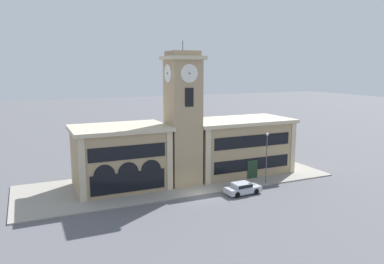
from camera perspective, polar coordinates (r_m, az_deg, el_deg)
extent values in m
plane|color=#56565B|center=(43.58, 1.29, -9.71)|extent=(300.00, 300.00, 0.00)
cube|color=gray|center=(48.98, -1.90, -7.41)|extent=(39.98, 12.50, 0.15)
cube|color=tan|center=(46.19, -1.38, 1.30)|extent=(3.75, 3.75, 15.46)
cube|color=beige|center=(45.71, -1.42, 11.21)|extent=(4.45, 4.45, 0.45)
cube|color=tan|center=(45.73, -1.42, 11.87)|extent=(3.45, 3.45, 0.60)
cylinder|color=#4C4C51|center=(45.77, -1.43, 13.00)|extent=(0.10, 0.10, 1.20)
cylinder|color=silver|center=(43.93, -0.42, 8.93)|extent=(2.16, 0.10, 2.16)
cylinder|color=black|center=(43.87, -0.38, 8.93)|extent=(0.17, 0.04, 0.17)
cylinder|color=silver|center=(44.98, -3.69, 8.92)|extent=(0.10, 2.16, 2.16)
cylinder|color=black|center=(44.96, -3.78, 8.92)|extent=(0.04, 0.17, 0.17)
cube|color=black|center=(44.07, -0.42, 5.31)|extent=(1.05, 0.10, 2.20)
cube|color=tan|center=(46.35, -10.87, -4.07)|extent=(10.74, 7.34, 7.18)
cube|color=beige|center=(45.61, -11.02, 0.59)|extent=(11.44, 8.04, 0.45)
cube|color=beige|center=(41.92, -16.37, -5.76)|extent=(0.70, 0.16, 7.18)
cube|color=beige|center=(44.32, -3.39, -4.54)|extent=(0.70, 0.16, 7.18)
cube|color=black|center=(42.49, -9.76, -3.10)|extent=(8.80, 0.10, 1.58)
cube|color=black|center=(43.37, -9.63, -7.54)|extent=(8.59, 0.10, 2.30)
cylinder|color=black|center=(42.48, -13.19, -6.42)|extent=(2.36, 0.06, 2.36)
cylinder|color=black|center=(43.04, -9.67, -6.09)|extent=(2.36, 0.06, 2.36)
cylinder|color=black|center=(43.76, -6.25, -5.74)|extent=(2.36, 0.06, 2.36)
cube|color=tan|center=(52.61, 7.02, -2.36)|extent=(13.82, 7.34, 7.11)
cube|color=beige|center=(51.96, 7.10, 1.72)|extent=(14.52, 8.04, 0.45)
cube|color=beige|center=(46.31, 2.46, -3.95)|extent=(0.70, 0.16, 7.11)
cube|color=beige|center=(53.39, 15.14, -2.45)|extent=(0.70, 0.16, 7.11)
cube|color=black|center=(49.24, 9.30, -1.39)|extent=(11.33, 0.10, 1.56)
cube|color=#1E3823|center=(50.10, 9.18, -5.70)|extent=(1.50, 0.12, 2.56)
cube|color=black|center=(49.91, 9.20, -4.85)|extent=(11.33, 0.10, 1.59)
cube|color=#B2B7C1|center=(44.48, 7.75, -8.67)|extent=(4.25, 1.97, 0.68)
cube|color=#B2B7C1|center=(44.22, 7.58, -7.99)|extent=(2.06, 1.71, 0.48)
cube|color=black|center=(44.22, 7.58, -7.99)|extent=(1.99, 1.74, 0.36)
cylinder|color=black|center=(45.87, 8.53, -8.36)|extent=(0.70, 0.24, 0.69)
cylinder|color=black|center=(44.64, 9.72, -8.90)|extent=(0.70, 0.24, 0.69)
cylinder|color=black|center=(44.50, 5.76, -8.87)|extent=(0.70, 0.24, 0.69)
cylinder|color=black|center=(43.23, 6.90, -9.46)|extent=(0.70, 0.24, 0.69)
cylinder|color=#4C4C51|center=(47.95, 11.27, -4.12)|extent=(0.12, 0.12, 6.06)
sphere|color=silver|center=(47.30, 11.40, -0.34)|extent=(0.36, 0.36, 0.36)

